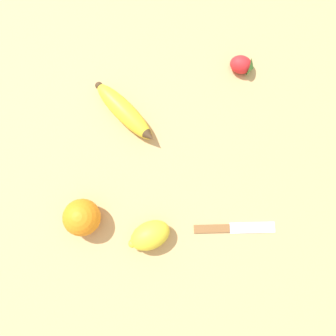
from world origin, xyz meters
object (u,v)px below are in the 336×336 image
(lemon, at_px, (150,235))
(paring_knife, at_px, (232,228))
(strawberry, at_px, (243,65))
(banana, at_px, (125,112))
(orange, at_px, (82,217))

(lemon, xyz_separation_m, paring_knife, (0.16, -0.03, -0.02))
(strawberry, bearing_deg, lemon, -101.99)
(banana, height_order, lemon, lemon)
(banana, relative_size, strawberry, 2.63)
(lemon, relative_size, paring_knife, 0.54)
(orange, distance_m, strawberry, 0.46)
(strawberry, distance_m, lemon, 0.41)
(strawberry, relative_size, paring_knife, 0.39)
(banana, xyz_separation_m, lemon, (-0.01, -0.26, 0.01))
(strawberry, relative_size, lemon, 0.72)
(lemon, height_order, paring_knife, lemon)
(lemon, bearing_deg, banana, 87.89)
(banana, distance_m, paring_knife, 0.33)
(orange, bearing_deg, lemon, -29.10)
(banana, height_order, paring_knife, banana)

